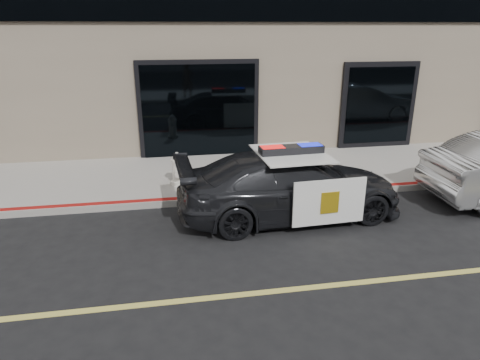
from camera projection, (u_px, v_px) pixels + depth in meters
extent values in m
plane|color=black|center=(307.00, 288.00, 6.46)|extent=(120.00, 120.00, 0.00)
cube|color=gray|center=(244.00, 173.00, 11.30)|extent=(60.00, 3.50, 0.15)
imported|color=black|center=(290.00, 185.00, 8.73)|extent=(2.33, 4.79, 1.34)
cube|color=white|center=(329.00, 202.00, 7.95)|extent=(1.43, 0.10, 0.89)
cube|color=white|center=(294.00, 170.00, 9.71)|extent=(1.43, 0.10, 0.89)
cube|color=white|center=(291.00, 153.00, 8.50)|extent=(1.42, 1.67, 0.02)
cube|color=gold|center=(330.00, 203.00, 7.93)|extent=(0.36, 0.03, 0.42)
cube|color=black|center=(291.00, 150.00, 8.47)|extent=(1.30, 0.40, 0.16)
cube|color=red|center=(272.00, 150.00, 8.39)|extent=(0.46, 0.31, 0.14)
cube|color=#0C19CC|center=(310.00, 148.00, 8.55)|extent=(0.46, 0.31, 0.14)
cylinder|color=silver|center=(178.00, 182.00, 10.30)|extent=(0.35, 0.35, 0.08)
cylinder|color=silver|center=(178.00, 171.00, 10.20)|extent=(0.26, 0.26, 0.49)
cylinder|color=silver|center=(177.00, 160.00, 10.11)|extent=(0.31, 0.31, 0.06)
sphere|color=silver|center=(177.00, 158.00, 10.09)|extent=(0.23, 0.23, 0.23)
cylinder|color=silver|center=(177.00, 154.00, 10.06)|extent=(0.07, 0.07, 0.07)
cylinder|color=silver|center=(177.00, 166.00, 10.33)|extent=(0.13, 0.12, 0.13)
cylinder|color=silver|center=(178.00, 170.00, 10.02)|extent=(0.13, 0.12, 0.13)
cylinder|color=silver|center=(178.00, 174.00, 10.02)|extent=(0.17, 0.14, 0.17)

